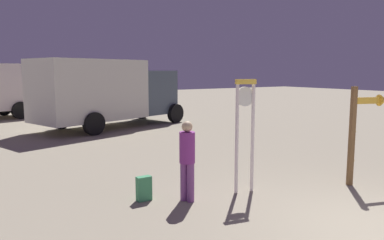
{
  "coord_description": "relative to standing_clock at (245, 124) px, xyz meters",
  "views": [
    {
      "loc": [
        -5.5,
        -2.99,
        2.48
      ],
      "look_at": [
        -0.22,
        5.21,
        1.2
      ],
      "focal_mm": 34.95,
      "sensor_mm": 36.0,
      "label": 1
    }
  ],
  "objects": [
    {
      "name": "standing_clock",
      "position": [
        0.0,
        0.0,
        0.0
      ],
      "size": [
        0.45,
        0.17,
        2.32
      ],
      "color": "white",
      "rests_on": "ground_plane"
    },
    {
      "name": "person_near_clock",
      "position": [
        -1.27,
        0.17,
        -0.55
      ],
      "size": [
        0.3,
        0.3,
        1.55
      ],
      "color": "#7F4589",
      "rests_on": "ground_plane"
    },
    {
      "name": "backpack",
      "position": [
        -1.96,
        0.65,
        -1.18
      ],
      "size": [
        0.28,
        0.19,
        0.48
      ],
      "color": "#3F935E",
      "rests_on": "ground_plane"
    },
    {
      "name": "box_truck_near",
      "position": [
        0.72,
        10.05,
        0.21
      ],
      "size": [
        7.15,
        4.4,
        2.96
      ],
      "color": "silver",
      "rests_on": "ground_plane"
    },
    {
      "name": "arrow_sign",
      "position": [
        2.54,
        -0.99,
        0.03
      ],
      "size": [
        0.92,
        0.45,
        2.16
      ],
      "color": "brown",
      "rests_on": "ground_plane"
    }
  ]
}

